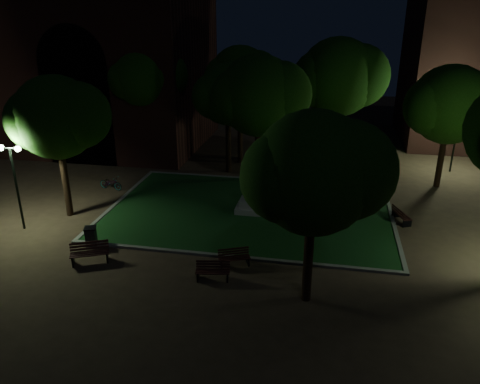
# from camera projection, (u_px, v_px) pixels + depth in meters

# --- Properties ---
(ground) EXTENTS (80.00, 80.00, 0.00)m
(ground) POSITION_uv_depth(u_px,v_px,m) (243.00, 228.00, 23.82)
(ground) COLOR #4D3827
(lawn) EXTENTS (15.00, 10.00, 0.08)m
(lawn) POSITION_uv_depth(u_px,v_px,m) (249.00, 211.00, 25.63)
(lawn) COLOR #184318
(lawn) RESTS_ON ground
(lawn_kerb) EXTENTS (15.40, 10.40, 0.12)m
(lawn_kerb) POSITION_uv_depth(u_px,v_px,m) (249.00, 211.00, 25.63)
(lawn_kerb) COLOR slate
(lawn_kerb) RESTS_ON ground
(monument) EXTENTS (1.40, 1.40, 3.20)m
(monument) POSITION_uv_depth(u_px,v_px,m) (249.00, 196.00, 25.29)
(monument) COLOR gray
(monument) RESTS_ON lawn
(building_main) EXTENTS (20.00, 12.00, 15.00)m
(building_main) POSITION_uv_depth(u_px,v_px,m) (75.00, 49.00, 36.43)
(building_main) COLOR #47211B
(building_main) RESTS_ON ground
(tree_west) EXTENTS (5.20, 4.24, 7.47)m
(tree_west) POSITION_uv_depth(u_px,v_px,m) (58.00, 118.00, 23.31)
(tree_west) COLOR black
(tree_west) RESTS_ON ground
(tree_north_wl) EXTENTS (4.87, 3.98, 7.24)m
(tree_north_wl) POSITION_uv_depth(u_px,v_px,m) (229.00, 94.00, 29.96)
(tree_north_wl) COLOR black
(tree_north_wl) RESTS_ON ground
(tree_north_er) EXTENTS (6.45, 5.26, 8.73)m
(tree_north_er) POSITION_uv_depth(u_px,v_px,m) (340.00, 77.00, 31.09)
(tree_north_er) COLOR black
(tree_north_er) RESTS_ON ground
(tree_ne) EXTENTS (5.73, 4.68, 7.48)m
(tree_ne) POSITION_uv_depth(u_px,v_px,m) (452.00, 105.00, 27.38)
(tree_ne) COLOR black
(tree_ne) RESTS_ON ground
(tree_se) EXTENTS (5.41, 4.42, 7.37)m
(tree_se) POSITION_uv_depth(u_px,v_px,m) (316.00, 173.00, 16.11)
(tree_se) COLOR black
(tree_se) RESTS_ON ground
(tree_nw) EXTENTS (5.45, 4.45, 8.27)m
(tree_nw) POSITION_uv_depth(u_px,v_px,m) (147.00, 77.00, 31.60)
(tree_nw) COLOR black
(tree_nw) RESTS_ON ground
(tree_far_north) EXTENTS (5.18, 4.23, 8.16)m
(tree_far_north) POSITION_uv_depth(u_px,v_px,m) (242.00, 77.00, 31.53)
(tree_far_north) COLOR black
(tree_far_north) RESTS_ON ground
(tree_extra) EXTENTS (6.11, 4.99, 7.95)m
(tree_extra) POSITION_uv_depth(u_px,v_px,m) (260.00, 96.00, 28.35)
(tree_extra) COLOR black
(tree_extra) RESTS_ON ground
(lamppost_sw) EXTENTS (1.18, 0.28, 4.37)m
(lamppost_sw) POSITION_uv_depth(u_px,v_px,m) (14.00, 171.00, 22.64)
(lamppost_sw) COLOR black
(lamppost_sw) RESTS_ON ground
(lamppost_nw) EXTENTS (1.18, 0.28, 4.26)m
(lamppost_nw) POSITION_uv_depth(u_px,v_px,m) (124.00, 120.00, 33.00)
(lamppost_nw) COLOR black
(lamppost_nw) RESTS_ON ground
(lamppost_ne) EXTENTS (1.18, 0.28, 4.03)m
(lamppost_ne) POSITION_uv_depth(u_px,v_px,m) (457.00, 131.00, 30.89)
(lamppost_ne) COLOR black
(lamppost_ne) RESTS_ON ground
(bench_near_left) EXTENTS (1.44, 0.97, 0.75)m
(bench_near_left) POSITION_uv_depth(u_px,v_px,m) (234.00, 258.00, 20.28)
(bench_near_left) COLOR black
(bench_near_left) RESTS_ON ground
(bench_near_right) EXTENTS (1.46, 0.70, 0.77)m
(bench_near_right) POSITION_uv_depth(u_px,v_px,m) (213.00, 271.00, 19.24)
(bench_near_right) COLOR black
(bench_near_right) RESTS_ON ground
(bench_west_near) EXTENTS (1.74, 1.21, 0.91)m
(bench_west_near) POSITION_uv_depth(u_px,v_px,m) (90.00, 253.00, 20.51)
(bench_west_near) COLOR black
(bench_west_near) RESTS_ON ground
(bench_right_side) EXTENTS (0.93, 1.47, 0.76)m
(bench_right_side) POSITION_uv_depth(u_px,v_px,m) (401.00, 216.00, 24.35)
(bench_right_side) COLOR black
(bench_right_side) RESTS_ON ground
(bench_far_side) EXTENTS (1.47, 0.74, 0.77)m
(bench_far_side) POSITION_uv_depth(u_px,v_px,m) (294.00, 170.00, 31.04)
(bench_far_side) COLOR black
(bench_far_side) RESTS_ON ground
(trash_bin) EXTENTS (0.68, 0.68, 0.92)m
(trash_bin) POSITION_uv_depth(u_px,v_px,m) (91.00, 236.00, 21.95)
(trash_bin) COLOR black
(trash_bin) RESTS_ON ground
(bicycle) EXTENTS (1.66, 0.87, 0.83)m
(bicycle) POSITION_uv_depth(u_px,v_px,m) (111.00, 183.00, 28.68)
(bicycle) COLOR black
(bicycle) RESTS_ON ground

